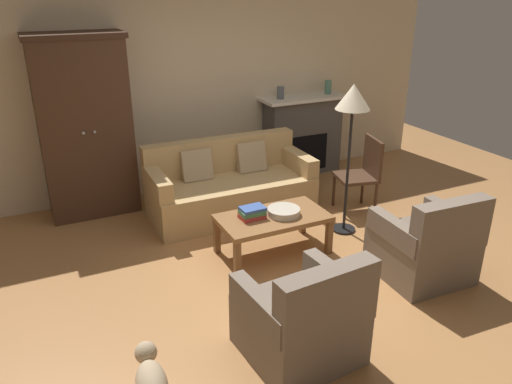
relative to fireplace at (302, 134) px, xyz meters
The scene contains 15 objects.
ground_plane 2.83m from the fireplace, 124.00° to the right, with size 9.60×9.60×0.00m, color #B27A47.
back_wall 1.78m from the fireplace, behind, with size 7.20×0.10×2.80m, color beige.
fireplace is the anchor object (origin of this frame).
armoire 2.99m from the fireplace, behind, with size 1.06×0.57×2.09m.
couch 1.73m from the fireplace, 150.86° to the right, with size 1.93×0.88×0.86m.
coffee_table 2.46m from the fireplace, 127.47° to the right, with size 1.10×0.60×0.42m.
fruit_bowl 2.41m from the fireplace, 125.08° to the right, with size 0.33×0.33×0.07m, color beige.
book_stack 2.55m from the fireplace, 131.80° to the right, with size 0.25×0.18×0.12m.
mantel_vase_slate 0.74m from the fireplace, behind, with size 0.10×0.10×0.17m, color #565B66.
mantel_vase_jade 0.75m from the fireplace, ahead, with size 0.09×0.09×0.19m, color slate.
armchair_near_left 3.97m from the fireplace, 120.54° to the right, with size 0.83×0.83×0.88m.
armchair_near_right 3.01m from the fireplace, 98.19° to the right, with size 0.82×0.81×0.88m.
side_chair_wooden 1.47m from the fireplace, 91.12° to the right, with size 0.53×0.53×0.90m.
floor_lamp 2.09m from the fireplace, 106.14° to the right, with size 0.36×0.36×1.64m.
dog 4.68m from the fireplace, 132.37° to the right, with size 0.25×0.57×0.39m.
Camera 1 is at (-2.08, -3.67, 2.59)m, focal length 35.31 mm.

